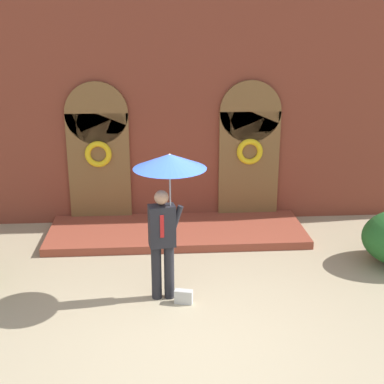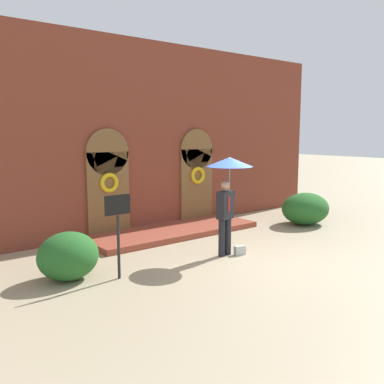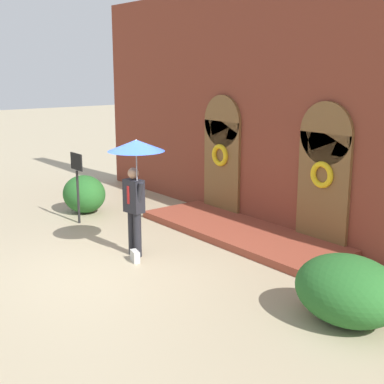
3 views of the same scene
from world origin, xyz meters
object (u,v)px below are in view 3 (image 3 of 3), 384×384
at_px(shrub_right, 348,290).
at_px(person_with_umbrella, 136,163).
at_px(handbag, 135,256).
at_px(sign_post, 77,176).
at_px(shrub_left, 84,194).

bearing_deg(shrub_right, person_with_umbrella, -167.91).
bearing_deg(handbag, sign_post, -171.91).
xyz_separation_m(handbag, shrub_left, (-3.94, 0.91, 0.38)).
relative_size(person_with_umbrella, sign_post, 1.37).
distance_m(sign_post, shrub_left, 1.21).
bearing_deg(sign_post, shrub_left, 145.48).
relative_size(handbag, shrub_right, 0.17).
bearing_deg(person_with_umbrella, handbag, -42.59).
relative_size(person_with_umbrella, shrub_left, 1.92).
bearing_deg(sign_post, shrub_right, 6.16).
relative_size(shrub_left, shrub_right, 0.74).
bearing_deg(handbag, shrub_right, 29.78).
height_order(sign_post, shrub_left, sign_post).
distance_m(handbag, shrub_right, 4.27).
xyz_separation_m(handbag, shrub_right, (4.10, 1.13, 0.40)).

